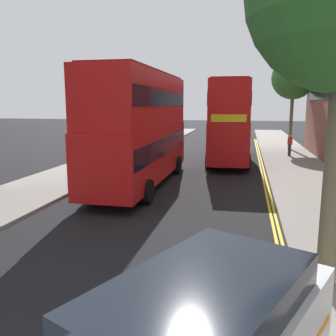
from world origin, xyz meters
The scene contains 8 objects.
sidewalk_right centered at (6.50, 16.00, 0.07)m, with size 4.00×80.00×0.14m, color gray.
sidewalk_left centered at (-6.50, 16.00, 0.07)m, with size 4.00×80.00×0.14m, color gray.
kerb_line_outer centered at (4.40, 14.00, 0.00)m, with size 0.10×56.00×0.01m, color yellow.
kerb_line_inner centered at (4.24, 14.00, 0.00)m, with size 0.10×56.00×0.01m, color yellow.
double_decker_bus_away centered at (-1.91, 15.74, 3.03)m, with size 2.81×10.81×5.64m.
double_decker_bus_oncoming centered at (2.03, 24.58, 3.03)m, with size 3.09×10.89×5.64m.
pedestrian_far centered at (6.55, 27.32, 0.99)m, with size 0.34×0.22×1.62m.
street_tree_mid centered at (7.04, 31.70, 6.28)m, with size 3.71×3.71×8.03m.
Camera 1 is at (3.21, -1.53, 4.09)m, focal length 38.44 mm.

